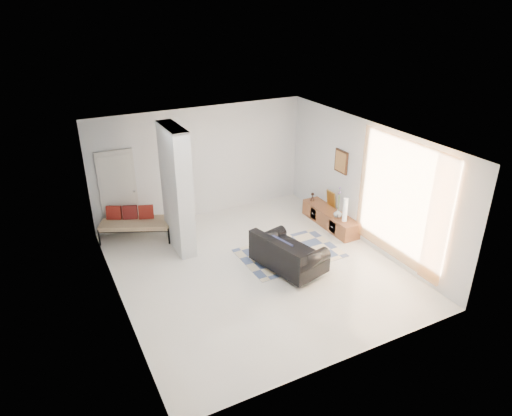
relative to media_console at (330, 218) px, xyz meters
name	(u,v)px	position (x,y,z in m)	size (l,w,h in m)	color
floor	(256,268)	(-2.52, -0.90, -0.20)	(6.00, 6.00, 0.00)	white
ceiling	(256,139)	(-2.52, -0.90, 2.60)	(6.00, 6.00, 0.00)	white
wall_back	(201,163)	(-2.52, 2.10, 1.20)	(6.00, 6.00, 0.00)	silver
wall_front	(351,286)	(-2.52, -3.90, 1.20)	(6.00, 6.00, 0.00)	silver
wall_left	(114,239)	(-5.27, -0.90, 1.20)	(6.00, 6.00, 0.00)	silver
wall_right	(366,184)	(0.23, -0.90, 1.20)	(6.00, 6.00, 0.00)	silver
partition_column	(177,190)	(-3.62, 0.70, 1.20)	(0.35, 1.20, 2.80)	silver
hallway_door	(119,192)	(-4.62, 2.06, 0.82)	(0.85, 0.06, 2.04)	silver
curtain	(400,201)	(0.15, -2.05, 1.25)	(2.55, 2.55, 0.00)	#FFA343
wall_art	(341,162)	(0.20, 0.00, 1.45)	(0.04, 0.45, 0.55)	#3E2011
media_console	(330,218)	(0.00, 0.00, 0.00)	(0.45, 1.82, 0.80)	brown
loveseat	(286,255)	(-1.98, -1.23, 0.15)	(1.23, 1.69, 0.76)	silver
daybed	(135,221)	(-4.42, 1.59, 0.22)	(1.74, 1.27, 0.77)	black
area_rug	(290,253)	(-1.57, -0.70, -0.20)	(2.18, 1.45, 0.01)	beige
cylinder_lamp	(345,210)	(-0.02, -0.58, 0.48)	(0.10, 0.10, 0.57)	silver
bronze_figurine	(312,197)	(-0.05, 0.73, 0.30)	(0.11, 0.11, 0.22)	#321E16
vase	(338,213)	(-0.05, -0.35, 0.30)	(0.20, 0.20, 0.21)	white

